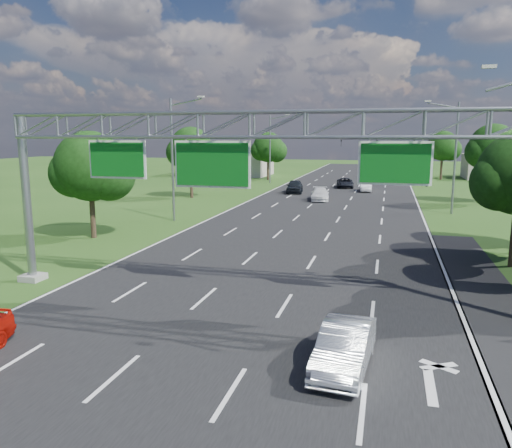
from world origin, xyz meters
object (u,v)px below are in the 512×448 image
(box_truck, at_px, (404,173))
(traffic_signal, at_px, (402,149))
(sign_gantry, at_px, (254,140))
(silver_sedan, at_px, (345,347))

(box_truck, bearing_deg, traffic_signal, -102.78)
(traffic_signal, bearing_deg, sign_gantry, -97.68)
(traffic_signal, height_order, silver_sedan, traffic_signal)
(sign_gantry, relative_size, box_truck, 2.78)
(sign_gantry, bearing_deg, silver_sedan, -51.79)
(sign_gantry, bearing_deg, box_truck, 82.60)
(traffic_signal, bearing_deg, box_truck, 85.05)
(traffic_signal, distance_m, silver_sedan, 58.81)
(silver_sedan, distance_m, box_truck, 64.68)
(sign_gantry, distance_m, silver_sedan, 9.42)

